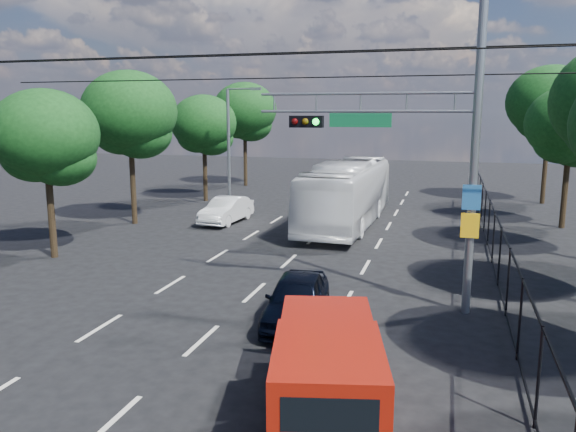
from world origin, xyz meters
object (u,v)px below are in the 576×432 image
at_px(white_bus, 347,193).
at_px(white_van, 226,210).
at_px(signal_mast, 431,130).
at_px(navy_hatchback, 297,299).
at_px(red_pickup, 327,371).

relative_size(white_bus, white_van, 2.88).
xyz_separation_m(signal_mast, white_bus, (-4.41, 11.81, -3.62)).
xyz_separation_m(navy_hatchback, white_van, (-7.30, 12.69, -0.00)).
bearing_deg(navy_hatchback, red_pickup, -75.09).
xyz_separation_m(signal_mast, white_van, (-10.58, 10.58, -4.57)).
bearing_deg(navy_hatchback, white_van, 113.32).
height_order(navy_hatchback, white_bus, white_bus).
bearing_deg(navy_hatchback, signal_mast, 26.09).
height_order(navy_hatchback, white_van, navy_hatchback).
height_order(signal_mast, navy_hatchback, signal_mast).
bearing_deg(red_pickup, white_van, 117.74).
xyz_separation_m(signal_mast, red_pickup, (-1.42, -6.84, -4.22)).
height_order(signal_mast, white_bus, signal_mast).
bearing_deg(white_van, white_bus, 15.04).
xyz_separation_m(red_pickup, white_van, (-9.16, 17.42, -0.35)).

